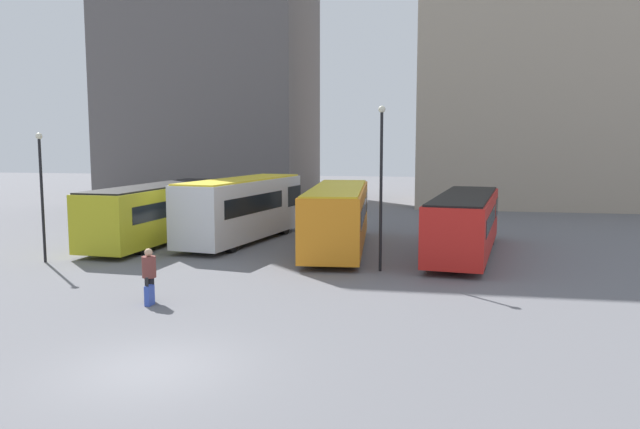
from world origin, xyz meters
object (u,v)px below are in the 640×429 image
at_px(bus_1, 243,207).
at_px(lamp_post_1, 42,187).
at_px(lamp_post_0, 381,177).
at_px(bus_2, 338,215).
at_px(bus_3, 465,222).
at_px(suitcase, 149,295).
at_px(traveler, 149,270).
at_px(bus_0, 160,211).

distance_m(bus_1, lamp_post_1, 9.92).
relative_size(lamp_post_0, lamp_post_1, 1.19).
bearing_deg(bus_2, lamp_post_1, 110.04).
relative_size(bus_1, bus_3, 0.93).
bearing_deg(bus_1, suitcase, -165.84).
distance_m(traveler, suitcase, 0.88).
xyz_separation_m(bus_3, lamp_post_0, (-3.51, -4.39, 2.30)).
distance_m(bus_3, traveler, 14.97).
distance_m(suitcase, lamp_post_1, 10.15).
bearing_deg(lamp_post_1, traveler, -35.90).
xyz_separation_m(bus_2, bus_3, (6.00, -0.36, -0.13)).
height_order(bus_2, traveler, bus_2).
bearing_deg(traveler, bus_3, -40.46).
relative_size(bus_0, traveler, 6.53).
distance_m(bus_2, lamp_post_0, 5.79).
bearing_deg(lamp_post_0, bus_3, 51.34).
distance_m(bus_2, traveler, 11.89).
height_order(traveler, lamp_post_1, lamp_post_1).
distance_m(bus_1, lamp_post_0, 10.22).
bearing_deg(lamp_post_1, lamp_post_0, 3.09).
bearing_deg(bus_3, traveler, 142.97).
bearing_deg(bus_1, bus_3, -89.62).
distance_m(bus_2, suitcase, 12.30).
xyz_separation_m(traveler, lamp_post_0, (7.04, 6.21, 2.79)).
bearing_deg(bus_2, bus_1, 69.01).
bearing_deg(bus_2, lamp_post_0, -157.03).
relative_size(traveler, lamp_post_0, 0.27).
height_order(traveler, suitcase, traveler).
bearing_deg(lamp_post_0, suitcase, -135.63).
relative_size(bus_2, suitcase, 11.96).
xyz_separation_m(bus_3, lamp_post_1, (-18.05, -5.18, 1.76)).
bearing_deg(bus_2, suitcase, 154.57).
relative_size(bus_3, traveler, 6.29).
relative_size(bus_0, bus_3, 1.04).
xyz_separation_m(bus_1, bus_2, (5.29, -1.55, -0.12)).
relative_size(traveler, lamp_post_1, 0.32).
xyz_separation_m(bus_1, lamp_post_0, (7.77, -6.31, 2.05)).
bearing_deg(bus_0, bus_1, -74.50).
bearing_deg(suitcase, lamp_post_0, -41.21).
relative_size(bus_0, lamp_post_0, 1.74).
xyz_separation_m(bus_2, lamp_post_1, (-12.05, -5.54, 1.63)).
height_order(lamp_post_0, lamp_post_1, lamp_post_0).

